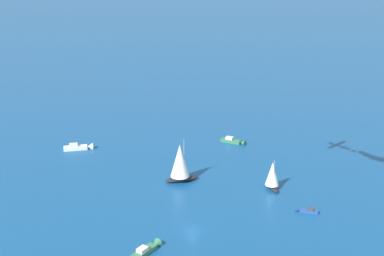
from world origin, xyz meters
The scene contains 7 objects.
ground_plane centered at (0.00, 0.00, 0.00)m, with size 2000.00×2000.00×0.00m, color navy.
motorboat_near_centre centered at (-4.98, 69.69, 0.79)m, with size 10.44×5.51×2.94m.
sailboat_far_port centered at (32.59, 9.33, 4.28)m, with size 4.81×7.54×9.37m.
motorboat_inshore centered at (45.77, 47.42, 0.72)m, with size 6.84×9.07×2.67m.
motorboat_outer_ring_a centered at (31.08, -6.93, 0.46)m, with size 5.12×5.36×1.71m.
sailboat_outer_ring_b centered at (12.06, 27.52, 6.07)m, with size 10.69×6.76×13.30m.
motorboat_outer_ring_c centered at (-13.90, -3.40, 0.68)m, with size 8.84×5.70×2.53m.
Camera 1 is at (-58.50, -99.35, 64.56)m, focal length 48.94 mm.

